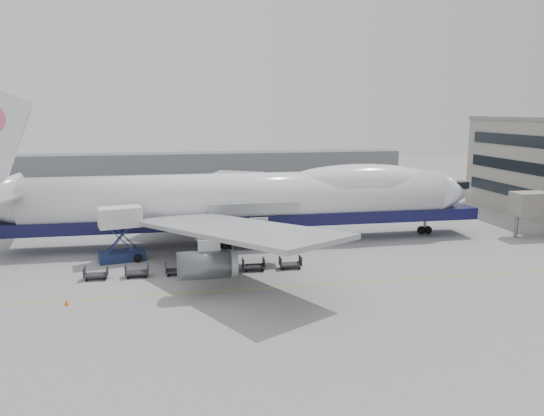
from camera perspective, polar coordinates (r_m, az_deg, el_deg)
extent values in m
plane|color=gray|center=(56.45, -1.58, -6.65)|extent=(260.00, 260.00, 0.00)
cube|color=gold|center=(50.82, -0.49, -8.60)|extent=(60.00, 0.15, 0.01)
cylinder|color=slate|center=(77.22, 24.78, -1.79)|extent=(0.50, 0.50, 3.00)
cube|color=slate|center=(123.98, -11.37, 4.20)|extent=(110.00, 8.00, 7.00)
cylinder|color=white|center=(66.72, -3.24, 1.04)|extent=(52.00, 6.40, 6.40)
cube|color=#10113E|center=(67.32, -2.37, -1.08)|extent=(60.00, 5.76, 1.50)
cone|color=white|center=(76.06, 18.98, 1.65)|extent=(6.00, 6.40, 6.40)
ellipsoid|color=white|center=(70.18, 9.49, 2.83)|extent=(20.67, 5.78, 4.56)
cube|color=#9EA0A3|center=(52.57, -4.44, -2.21)|extent=(20.35, 26.74, 2.26)
cube|color=#9EA0A3|center=(80.57, -6.68, 2.19)|extent=(20.35, 26.74, 2.26)
cylinder|color=#595B60|center=(85.42, -8.89, 1.11)|extent=(4.80, 2.60, 2.60)
cylinder|color=#595B60|center=(76.98, -4.19, 0.18)|extent=(4.80, 2.60, 2.60)
cylinder|color=#595B60|center=(57.58, -1.91, -3.31)|extent=(4.80, 2.60, 2.60)
cylinder|color=#595B60|center=(48.33, -7.34, -6.10)|extent=(4.80, 2.60, 2.60)
cylinder|color=slate|center=(74.96, 16.11, -1.77)|extent=(0.36, 0.36, 2.50)
cylinder|color=black|center=(75.11, 16.09, -2.29)|extent=(1.10, 0.45, 1.10)
cylinder|color=slate|center=(64.38, -5.50, -3.38)|extent=(0.36, 0.36, 2.50)
cylinder|color=black|center=(64.55, -5.49, -3.99)|extent=(1.10, 0.45, 1.10)
cylinder|color=slate|center=(70.20, -5.95, -2.23)|extent=(0.36, 0.36, 2.50)
cylinder|color=black|center=(70.35, -5.94, -2.78)|extent=(1.10, 0.45, 1.10)
cube|color=navy|center=(61.92, -15.84, -4.97)|extent=(5.39, 3.45, 1.09)
cube|color=silver|center=(60.92, -16.05, -0.93)|extent=(5.04, 3.55, 2.19)
cube|color=navy|center=(60.31, -16.03, -3.18)|extent=(3.49, 0.91, 3.93)
cube|color=navy|center=(62.44, -15.85, -2.72)|extent=(3.49, 0.91, 3.93)
cube|color=slate|center=(62.47, -15.92, -0.65)|extent=(2.60, 1.70, 0.15)
cylinder|color=black|center=(61.19, -17.59, -5.35)|extent=(0.90, 0.35, 0.90)
cylinder|color=black|center=(63.10, -17.38, -4.86)|extent=(0.90, 0.35, 0.90)
cylinder|color=black|center=(60.84, -14.23, -5.27)|extent=(0.90, 0.35, 0.90)
cylinder|color=black|center=(62.76, -14.12, -4.78)|extent=(0.90, 0.35, 0.90)
cone|color=orange|center=(49.79, -21.26, -9.42)|extent=(0.36, 0.36, 0.56)
cube|color=orange|center=(49.88, -21.24, -9.71)|extent=(0.38, 0.38, 0.03)
cube|color=#2D2D30|center=(56.05, -18.40, -6.84)|extent=(2.30, 1.35, 0.18)
cube|color=#2D2D30|center=(56.10, -19.54, -6.47)|extent=(0.08, 1.35, 0.90)
cube|color=#2D2D30|center=(55.79, -17.30, -6.43)|extent=(0.08, 1.35, 0.90)
cylinder|color=black|center=(55.75, -19.33, -7.32)|extent=(0.30, 0.12, 0.30)
cylinder|color=black|center=(56.78, -19.17, -6.98)|extent=(0.30, 0.12, 0.30)
cylinder|color=black|center=(55.51, -17.58, -7.29)|extent=(0.30, 0.12, 0.30)
cylinder|color=black|center=(56.55, -17.45, -6.95)|extent=(0.30, 0.12, 0.30)
cube|color=#2D2D30|center=(55.63, -14.32, -6.75)|extent=(2.30, 1.35, 0.18)
cube|color=#2D2D30|center=(55.61, -15.47, -6.39)|extent=(0.08, 1.35, 0.90)
cube|color=#2D2D30|center=(55.45, -13.20, -6.33)|extent=(0.08, 1.35, 0.90)
cylinder|color=black|center=(55.27, -15.22, -7.24)|extent=(0.30, 0.12, 0.30)
cylinder|color=black|center=(56.31, -15.14, -6.90)|extent=(0.30, 0.12, 0.30)
cylinder|color=black|center=(55.15, -13.45, -7.20)|extent=(0.30, 0.12, 0.30)
cylinder|color=black|center=(56.19, -13.40, -6.86)|extent=(0.30, 0.12, 0.30)
cube|color=#2D2D30|center=(55.50, -10.20, -6.63)|extent=(2.30, 1.35, 0.18)
cube|color=#2D2D30|center=(55.39, -11.35, -6.27)|extent=(0.08, 1.35, 0.90)
cube|color=#2D2D30|center=(55.40, -9.06, -6.20)|extent=(0.08, 1.35, 0.90)
cylinder|color=black|center=(55.07, -11.07, -7.13)|extent=(0.30, 0.12, 0.30)
cylinder|color=black|center=(56.12, -11.07, -6.79)|extent=(0.30, 0.12, 0.30)
cylinder|color=black|center=(55.07, -9.29, -7.07)|extent=(0.30, 0.12, 0.30)
cylinder|color=black|center=(56.12, -9.32, -6.73)|extent=(0.30, 0.12, 0.30)
cube|color=#2D2D30|center=(55.65, -6.08, -6.47)|extent=(2.30, 1.35, 0.18)
cube|color=#2D2D30|center=(55.46, -7.22, -6.13)|extent=(0.08, 1.35, 0.90)
cube|color=#2D2D30|center=(55.63, -4.95, -6.03)|extent=(0.08, 1.35, 0.90)
cylinder|color=black|center=(55.16, -6.91, -6.97)|extent=(0.30, 0.12, 0.30)
cylinder|color=black|center=(56.21, -6.99, -6.64)|extent=(0.30, 0.12, 0.30)
cylinder|color=black|center=(55.28, -5.14, -6.90)|extent=(0.30, 0.12, 0.30)
cylinder|color=black|center=(56.33, -5.25, -6.57)|extent=(0.30, 0.12, 0.30)
cube|color=#2D2D30|center=(56.08, -2.00, -6.29)|extent=(2.30, 1.35, 0.18)
cube|color=#2D2D30|center=(55.82, -3.13, -5.95)|extent=(0.08, 1.35, 0.90)
cube|color=#2D2D30|center=(56.14, -0.89, -5.84)|extent=(0.08, 1.35, 0.90)
cylinder|color=black|center=(55.53, -2.79, -6.79)|extent=(0.30, 0.12, 0.30)
cylinder|color=black|center=(56.57, -2.94, -6.46)|extent=(0.30, 0.12, 0.30)
cylinder|color=black|center=(55.78, -1.05, -6.70)|extent=(0.30, 0.12, 0.30)
cylinder|color=black|center=(56.81, -1.23, -6.38)|extent=(0.30, 0.12, 0.30)
cube|color=#2D2D30|center=(56.79, 1.99, -6.07)|extent=(2.30, 1.35, 0.18)
cube|color=#2D2D30|center=(56.45, 0.89, -5.75)|extent=(0.08, 1.35, 0.90)
cube|color=#2D2D30|center=(56.92, 3.07, -5.62)|extent=(0.08, 1.35, 0.90)
cylinder|color=black|center=(56.19, 1.26, -6.57)|extent=(0.30, 0.12, 0.30)
cylinder|color=black|center=(57.22, 1.03, -6.25)|extent=(0.30, 0.12, 0.30)
cylinder|color=black|center=(56.55, 2.95, -6.47)|extent=(0.30, 0.12, 0.30)
cylinder|color=black|center=(57.57, 2.69, -6.16)|extent=(0.30, 0.12, 0.30)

